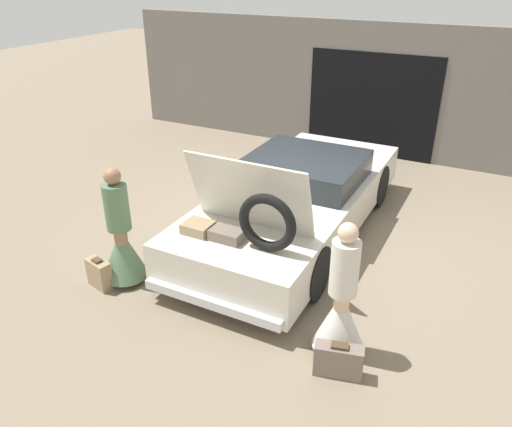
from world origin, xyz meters
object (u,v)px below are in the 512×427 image
object	(u,v)px
car	(297,199)
suitcase_beside_right_person	(338,360)
person_right	(341,309)
suitcase_beside_left_person	(99,274)
person_left	(122,243)

from	to	relation	value
car	suitcase_beside_right_person	distance (m)	3.14
person_right	suitcase_beside_right_person	bearing A→B (deg)	-171.17
suitcase_beside_left_person	suitcase_beside_right_person	distance (m)	3.33
car	person_left	bearing A→B (deg)	-123.00
person_right	suitcase_beside_right_person	xyz separation A→B (m)	(0.12, -0.34, -0.39)
person_left	suitcase_beside_right_person	world-z (taller)	person_left
suitcase_beside_left_person	person_left	bearing A→B (deg)	54.07
car	suitcase_beside_right_person	bearing A→B (deg)	-58.70
person_left	person_right	size ratio (longest dim) A/B	1.02
person_right	car	bearing A→B (deg)	22.33
car	person_right	bearing A→B (deg)	-57.14
car	person_left	distance (m)	2.76
suitcase_beside_right_person	person_right	bearing A→B (deg)	109.36
person_left	suitcase_beside_left_person	size ratio (longest dim) A/B	3.87
person_left	person_right	bearing A→B (deg)	101.58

